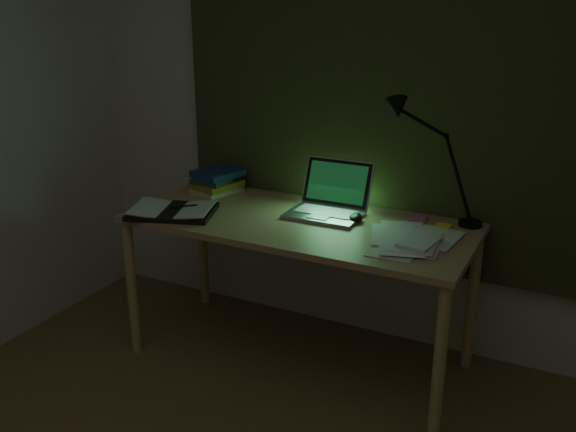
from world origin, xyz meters
name	(u,v)px	position (x,y,z in m)	size (l,w,h in m)	color
wall_back	(387,109)	(0.00, 2.00, 1.25)	(3.50, 0.00, 2.50)	silver
curtain	(386,69)	(0.00, 1.96, 1.45)	(2.20, 0.06, 2.00)	#34371B
desk	(299,292)	(-0.27, 1.56, 0.38)	(1.67, 0.73, 0.76)	tan
laptop	(325,191)	(-0.18, 1.66, 0.89)	(0.36, 0.40, 0.26)	#AEAEB3
open_textbook	(173,210)	(-0.87, 1.36, 0.78)	(0.41, 0.29, 0.03)	silver
book_stack	(218,181)	(-0.86, 1.77, 0.83)	(0.20, 0.24, 0.13)	silver
loose_papers	(409,240)	(0.29, 1.51, 0.77)	(0.32, 0.34, 0.02)	silver
mouse	(356,217)	(-0.02, 1.66, 0.78)	(0.06, 0.10, 0.04)	black
sticky_yellow	(443,227)	(0.38, 1.76, 0.77)	(0.07, 0.07, 0.01)	yellow
sticky_pink	(418,218)	(0.24, 1.82, 0.77)	(0.08, 0.08, 0.02)	#E559AA
desk_lamp	(476,165)	(0.49, 1.85, 1.05)	(0.39, 0.30, 0.59)	black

